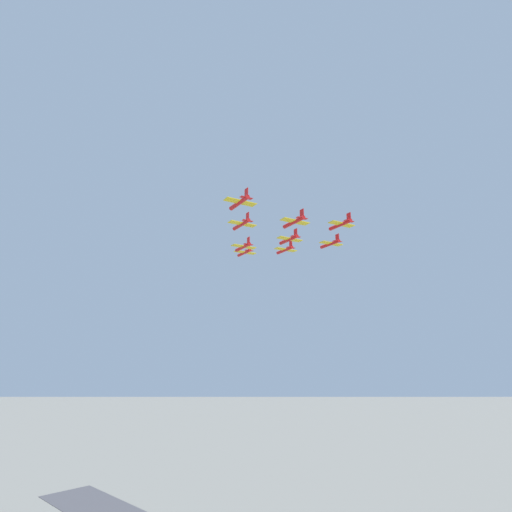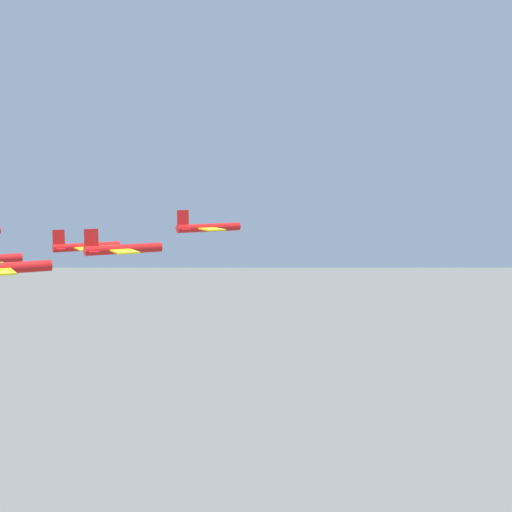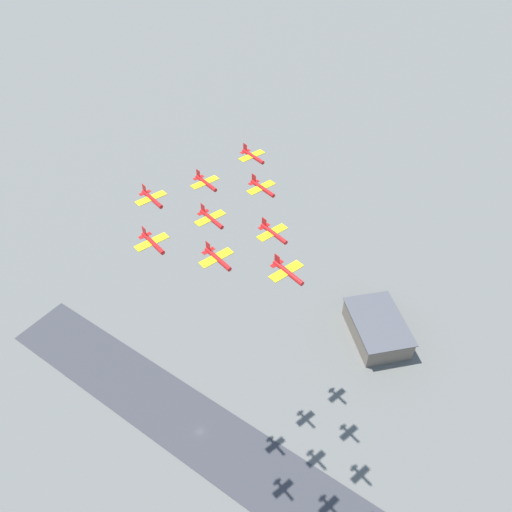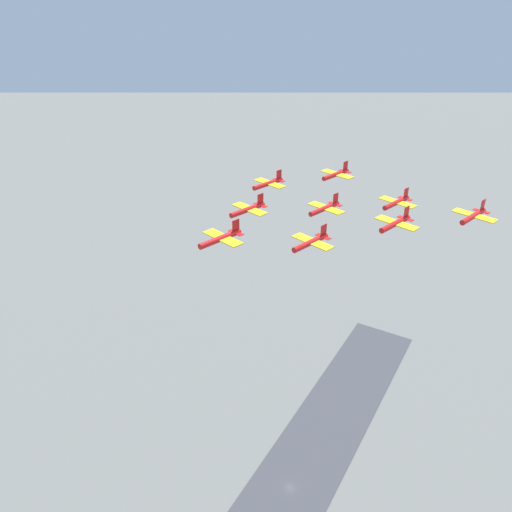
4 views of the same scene
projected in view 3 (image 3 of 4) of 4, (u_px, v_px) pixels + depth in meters
The scene contains 12 objects.
ground_plane at pixel (200, 432), 241.56m from camera, with size 3000.00×3000.00×0.00m, color #60605B.
runway_strip at pixel (275, 483), 223.30m from camera, with size 263.73×254.17×0.20m.
hangar at pixel (377, 328), 281.09m from camera, with size 41.49×28.06×12.80m.
jet_0 at pixel (287, 272), 135.26m from camera, with size 10.90×10.66×3.77m.
jet_1 at pixel (273, 233), 152.72m from camera, with size 10.90×10.66×3.77m.
jet_2 at pixel (217, 258), 141.58m from camera, with size 10.90×10.66×3.77m.
jet_3 at pixel (262, 188), 166.23m from camera, with size 10.90×10.66×3.77m.
jet_4 at pixel (211, 218), 157.95m from camera, with size 10.90×10.66×3.77m.
jet_5 at pixel (152, 242), 147.03m from camera, with size 10.90×10.66×3.77m.
jet_6 at pixel (252, 156), 181.55m from camera, with size 10.90×10.66×3.77m.
jet_7 at pixel (205, 183), 173.35m from camera, with size 10.90×10.66×3.77m.
jet_8 at pixel (151, 198), 161.48m from camera, with size 10.90×10.66×3.77m.
Camera 3 is at (-124.52, -2.46, 225.51)m, focal length 35.00 mm.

